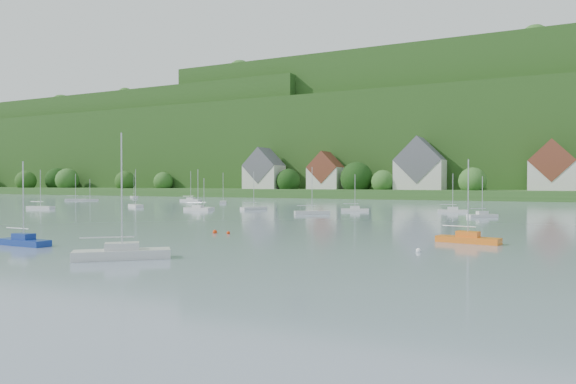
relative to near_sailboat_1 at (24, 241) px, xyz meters
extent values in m
cube|color=#2C5921|center=(-3.78, 162.96, 1.09)|extent=(600.00, 60.00, 3.00)
cube|color=#1B4014|center=(-3.78, 237.96, 19.59)|extent=(620.00, 160.00, 40.00)
cube|color=#1B4014|center=(-153.78, 222.96, 23.59)|extent=(200.00, 120.00, 52.00)
cube|color=#1B4014|center=(6.22, 232.96, 27.59)|extent=(240.00, 130.00, 60.00)
sphere|color=#2F5F23|center=(-166.01, 149.96, 6.23)|extent=(11.19, 11.19, 11.19)
sphere|color=#2F5F23|center=(-111.86, 154.44, 5.39)|extent=(8.61, 8.61, 8.61)
sphere|color=#264E17|center=(-123.55, 143.43, 5.53)|extent=(9.03, 9.03, 9.03)
sphere|color=#2F5F23|center=(-10.58, 146.84, 5.25)|extent=(8.19, 8.19, 8.19)
sphere|color=#2F5F23|center=(-55.74, 149.03, 4.70)|extent=(6.49, 6.49, 6.49)
sphere|color=#2F5F23|center=(43.07, 155.04, 6.54)|extent=(12.16, 12.16, 12.16)
sphere|color=#2F5F23|center=(19.21, 142.89, 5.43)|extent=(8.73, 8.73, 8.73)
sphere|color=black|center=(-47.66, 148.82, 5.62)|extent=(9.32, 9.32, 9.32)
sphere|color=black|center=(-174.23, 156.30, 5.68)|extent=(9.50, 9.50, 9.50)
sphere|color=black|center=(-178.40, 154.82, 6.46)|extent=(11.91, 11.91, 11.91)
sphere|color=#264E17|center=(-185.80, 142.76, 5.81)|extent=(9.91, 9.91, 9.91)
sphere|color=black|center=(-20.78, 149.31, 6.47)|extent=(11.92, 11.92, 11.92)
sphere|color=#2F5F23|center=(-123.50, 191.50, 51.43)|extent=(10.52, 10.52, 10.52)
sphere|color=#2F5F23|center=(-226.80, 199.31, 52.00)|extent=(13.75, 13.75, 13.75)
sphere|color=#264E17|center=(-88.05, 226.10, 51.39)|extent=(10.29, 10.29, 10.29)
sphere|color=black|center=(-194.14, 220.97, 51.39)|extent=(10.31, 10.31, 10.31)
sphere|color=black|center=(-178.97, 196.31, 51.01)|extent=(8.14, 8.14, 8.14)
sphere|color=#2F5F23|center=(-181.35, 225.55, 50.84)|extent=(7.15, 7.15, 7.15)
sphere|color=black|center=(-247.46, 220.99, 51.63)|extent=(11.66, 11.66, 11.66)
sphere|color=black|center=(-71.94, 214.34, 50.85)|extent=(7.18, 7.18, 7.18)
sphere|color=#2F5F23|center=(-161.76, 184.64, 51.15)|extent=(8.89, 8.89, 8.89)
sphere|color=#264E17|center=(-238.30, 187.96, 50.95)|extent=(7.77, 7.77, 7.77)
sphere|color=black|center=(-197.09, 216.91, 51.33)|extent=(9.97, 9.97, 9.97)
sphere|color=#264E17|center=(35.71, 217.98, 59.84)|extent=(12.83, 12.83, 12.83)
sphere|color=#2F5F23|center=(-43.71, 205.14, 59.02)|extent=(8.18, 8.18, 8.18)
sphere|color=#264E17|center=(-2.67, 242.61, 59.82)|extent=(12.73, 12.73, 12.73)
sphere|color=#2F5F23|center=(35.47, 194.25, 59.68)|extent=(11.95, 11.95, 11.95)
sphere|color=#2F5F23|center=(-50.92, 237.25, 58.83)|extent=(7.07, 7.07, 7.07)
sphere|color=black|center=(-7.25, 206.26, 59.03)|extent=(8.21, 8.21, 8.21)
sphere|color=#2F5F23|center=(-26.60, 230.06, 59.73)|extent=(12.24, 12.24, 12.24)
sphere|color=#2F5F23|center=(-99.28, 198.86, 59.98)|extent=(13.65, 13.65, 13.65)
sphere|color=#264E17|center=(-43.76, 225.09, 41.69)|extent=(12.01, 12.01, 12.01)
sphere|color=black|center=(-7.48, 235.17, 42.34)|extent=(15.72, 15.72, 15.72)
sphere|color=#264E17|center=(7.10, 230.88, 41.44)|extent=(10.54, 10.54, 10.54)
sphere|color=#264E17|center=(-197.08, 261.57, 41.02)|extent=(8.18, 8.18, 8.18)
sphere|color=black|center=(-179.69, 252.55, 41.12)|extent=(8.74, 8.74, 8.74)
sphere|color=black|center=(-195.55, 231.47, 42.28)|extent=(15.38, 15.38, 15.38)
cube|color=silver|center=(-58.78, 149.96, 7.09)|extent=(14.00, 10.00, 9.00)
cube|color=#56565D|center=(-58.78, 149.96, 11.59)|extent=(14.00, 10.40, 14.00)
cube|color=silver|center=(-33.78, 151.96, 6.59)|extent=(12.00, 9.00, 8.00)
cube|color=brown|center=(-33.78, 151.96, 10.59)|extent=(12.00, 9.36, 12.00)
cube|color=silver|center=(1.22, 150.96, 7.59)|extent=(16.00, 11.00, 10.00)
cube|color=#56565D|center=(1.22, 150.96, 12.59)|extent=(16.00, 11.44, 16.00)
cube|color=silver|center=(41.22, 148.96, 7.09)|extent=(13.00, 10.00, 9.00)
cube|color=brown|center=(41.22, 148.96, 11.59)|extent=(13.00, 10.40, 13.00)
cube|color=navy|center=(0.00, 0.00, -0.14)|extent=(5.35, 1.67, 0.53)
cube|color=navy|center=(0.00, 0.00, 0.37)|extent=(1.89, 1.10, 0.50)
cylinder|color=silver|center=(0.00, 0.00, 3.43)|extent=(0.10, 0.10, 6.62)
cylinder|color=silver|center=(-0.79, 0.03, 1.02)|extent=(2.92, 0.18, 0.08)
cube|color=silver|center=(13.32, -2.42, -0.08)|extent=(6.11, 5.68, 0.65)
cube|color=silver|center=(13.32, -2.42, 0.49)|extent=(2.56, 2.47, 0.50)
cylinder|color=silver|center=(13.32, -2.42, 4.32)|extent=(0.10, 0.10, 8.16)
cylinder|color=silver|center=(12.59, -3.07, 1.14)|extent=(2.75, 2.43, 0.08)
cube|color=orange|center=(33.69, 18.57, -0.14)|extent=(5.67, 2.56, 0.55)
cube|color=orange|center=(33.69, 18.57, 0.39)|extent=(2.09, 1.42, 0.50)
cylinder|color=silver|center=(33.69, 18.57, 3.56)|extent=(0.10, 0.10, 6.84)
cylinder|color=silver|center=(32.89, 18.73, 1.04)|extent=(2.97, 0.66, 0.08)
sphere|color=red|center=(10.14, 16.26, -0.41)|extent=(0.37, 0.37, 0.37)
sphere|color=red|center=(8.49, 16.23, -0.41)|extent=(0.48, 0.48, 0.48)
sphere|color=white|center=(31.09, 10.44, -0.41)|extent=(0.40, 0.40, 0.40)
cube|color=silver|center=(4.40, 51.38, -0.11)|extent=(5.84, 4.71, 0.59)
cylinder|color=silver|center=(4.40, 51.38, 3.89)|extent=(0.10, 0.10, 7.42)
cylinder|color=silver|center=(3.66, 50.88, 1.08)|extent=(2.75, 1.90, 0.08)
cube|color=silver|center=(-50.89, 92.19, -0.09)|extent=(6.45, 1.81, 0.65)
cube|color=silver|center=(-50.89, 92.19, 0.49)|extent=(2.26, 1.27, 0.50)
cylinder|color=silver|center=(-50.89, 92.19, 4.27)|extent=(0.10, 0.10, 8.06)
cylinder|color=silver|center=(-51.86, 92.19, 1.14)|extent=(3.55, 0.08, 0.08)
cube|color=silver|center=(-82.40, 85.01, -0.17)|extent=(4.01, 4.51, 0.47)
cylinder|color=silver|center=(-82.40, 85.01, 3.02)|extent=(0.10, 0.10, 5.92)
cylinder|color=silver|center=(-82.85, 84.46, 0.96)|extent=(1.70, 2.07, 0.08)
cube|color=silver|center=(31.04, 55.87, -0.18)|extent=(4.53, 3.87, 0.47)
cube|color=silver|center=(31.04, 55.87, 0.31)|extent=(1.86, 1.72, 0.50)
cylinder|color=silver|center=(31.04, 55.87, 2.99)|extent=(0.10, 0.10, 5.86)
cylinder|color=silver|center=(30.48, 55.44, 0.96)|extent=(2.11, 1.62, 0.08)
cube|color=silver|center=(-22.22, 57.90, -0.18)|extent=(4.79, 2.02, 0.46)
cylinder|color=silver|center=(-22.22, 57.90, 2.96)|extent=(0.10, 0.10, 5.81)
cylinder|color=silver|center=(-22.91, 58.01, 0.96)|extent=(2.54, 0.48, 0.08)
cube|color=silver|center=(-11.97, 60.21, -0.13)|extent=(3.76, 5.73, 0.56)
cylinder|color=silver|center=(-11.97, 60.21, 3.64)|extent=(0.10, 0.10, 6.98)
cylinder|color=silver|center=(-12.32, 59.45, 1.05)|extent=(1.36, 2.82, 0.08)
cube|color=silver|center=(7.78, 63.70, -0.15)|extent=(5.32, 2.95, 0.51)
cube|color=silver|center=(7.78, 63.70, 0.35)|extent=(2.02, 1.51, 0.50)
cylinder|color=silver|center=(7.78, 63.70, 3.31)|extent=(0.10, 0.10, 6.41)
cylinder|color=silver|center=(7.05, 63.46, 1.00)|extent=(2.71, 0.95, 0.08)
cube|color=silver|center=(-85.81, 82.72, -0.11)|extent=(5.41, 5.30, 0.59)
cylinder|color=silver|center=(-85.81, 82.72, 3.88)|extent=(0.10, 0.10, 7.40)
cylinder|color=silver|center=(-86.45, 82.11, 1.08)|extent=(2.40, 2.32, 0.08)
cube|color=silver|center=(-40.83, 58.66, -0.10)|extent=(6.09, 4.71, 0.61)
cylinder|color=silver|center=(-40.83, 58.66, 4.02)|extent=(0.10, 0.10, 7.64)
cylinder|color=silver|center=(-41.60, 59.15, 1.10)|extent=(2.89, 1.86, 0.08)
cube|color=silver|center=(-20.13, 52.96, -0.12)|extent=(5.90, 1.81, 0.59)
cube|color=silver|center=(-20.13, 52.96, 0.43)|extent=(2.08, 1.21, 0.50)
cylinder|color=silver|center=(-20.13, 52.96, 3.83)|extent=(0.10, 0.10, 7.32)
cylinder|color=silver|center=(-21.01, 52.99, 1.08)|extent=(3.22, 0.18, 0.08)
cube|color=silver|center=(24.85, 67.57, -0.15)|extent=(5.37, 2.44, 0.52)
cube|color=silver|center=(24.85, 67.57, 0.36)|extent=(1.98, 1.35, 0.50)
cylinder|color=silver|center=(24.85, 67.57, 3.35)|extent=(0.10, 0.10, 6.48)
cylinder|color=silver|center=(24.08, 67.42, 1.01)|extent=(2.81, 0.64, 0.08)
cube|color=silver|center=(-91.20, 113.40, -0.09)|extent=(6.06, 5.30, 0.63)
cylinder|color=silver|center=(-91.20, 113.40, 4.17)|extent=(0.10, 0.10, 7.90)
cylinder|color=silver|center=(-91.95, 113.99, 1.12)|extent=(2.78, 2.21, 0.08)
cube|color=silver|center=(-52.37, 43.76, -0.11)|extent=(6.08, 2.45, 0.59)
cylinder|color=silver|center=(-52.37, 43.76, 3.87)|extent=(0.10, 0.10, 7.39)
cylinder|color=silver|center=(-53.25, 43.64, 1.08)|extent=(3.23, 0.53, 0.08)
cube|color=silver|center=(-35.67, 85.56, -0.11)|extent=(4.54, 5.89, 0.59)
cylinder|color=silver|center=(-35.67, 85.56, 3.88)|extent=(0.10, 0.10, 7.39)
cylinder|color=silver|center=(-36.14, 86.32, 1.08)|extent=(1.79, 2.80, 0.08)
camera|label=1|loc=(39.89, -30.33, 4.92)|focal=32.97mm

